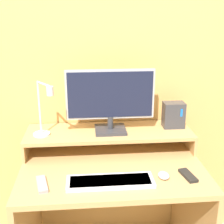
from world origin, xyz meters
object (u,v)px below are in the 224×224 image
(remote_control, at_px, (42,184))
(desk_lamp, at_px, (44,115))
(keyboard, at_px, (110,181))
(remote_secondary, at_px, (188,175))
(monitor, at_px, (110,99))
(router_dock, at_px, (173,115))
(mouse, at_px, (164,175))

(remote_control, bearing_deg, desk_lamp, 92.15)
(keyboard, bearing_deg, desk_lamp, 136.56)
(keyboard, bearing_deg, remote_secondary, 3.51)
(desk_lamp, relative_size, remote_control, 2.06)
(keyboard, distance_m, remote_control, 0.35)
(monitor, height_order, remote_secondary, monitor)
(remote_control, distance_m, remote_secondary, 0.77)
(desk_lamp, distance_m, router_dock, 0.81)
(desk_lamp, distance_m, remote_control, 0.42)
(mouse, xyz_separation_m, remote_control, (-0.63, -0.02, -0.01))
(mouse, bearing_deg, remote_secondary, -0.99)
(desk_lamp, xyz_separation_m, mouse, (0.65, -0.31, -0.25))
(desk_lamp, bearing_deg, monitor, 9.34)
(monitor, relative_size, remote_control, 3.29)
(monitor, xyz_separation_m, remote_control, (-0.38, -0.40, -0.32))
(monitor, bearing_deg, remote_secondary, -44.79)
(remote_control, bearing_deg, keyboard, -1.28)
(router_dock, xyz_separation_m, mouse, (-0.16, -0.41, -0.19))
(keyboard, xyz_separation_m, remote_control, (-0.35, 0.01, -0.00))
(router_dock, distance_m, remote_control, 0.92)
(desk_lamp, relative_size, mouse, 4.19)
(desk_lamp, height_order, mouse, desk_lamp)
(remote_control, bearing_deg, monitor, 46.14)
(monitor, xyz_separation_m, router_dock, (0.41, 0.03, -0.13))
(mouse, bearing_deg, router_dock, 69.09)
(desk_lamp, height_order, remote_secondary, desk_lamp)
(keyboard, height_order, remote_secondary, keyboard)
(remote_secondary, bearing_deg, monitor, 135.21)
(monitor, bearing_deg, router_dock, 4.53)
(remote_secondary, bearing_deg, mouse, 179.01)
(router_dock, distance_m, remote_secondary, 0.46)
(keyboard, height_order, mouse, mouse)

